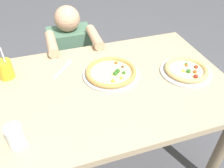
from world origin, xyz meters
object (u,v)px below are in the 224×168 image
at_px(water_cup_clear, 15,136).
at_px(fork, 63,68).
at_px(pizza_near, 186,70).
at_px(pizza_far, 111,72).
at_px(diner_seated, 73,63).
at_px(drink_cup_colored, 5,69).

bearing_deg(water_cup_clear, fork, 61.85).
relative_size(pizza_near, fork, 1.80).
bearing_deg(pizza_near, pizza_far, 164.95).
bearing_deg(diner_seated, drink_cup_colored, -132.99).
distance_m(drink_cup_colored, water_cup_clear, 0.52).
distance_m(pizza_far, diner_seated, 0.73).
bearing_deg(fork, pizza_near, -21.26).
bearing_deg(diner_seated, fork, -103.53).
relative_size(pizza_far, water_cup_clear, 3.00).
xyz_separation_m(pizza_near, drink_cup_colored, (-1.02, 0.29, 0.04)).
height_order(water_cup_clear, diner_seated, diner_seated).
bearing_deg(drink_cup_colored, diner_seated, 47.01).
height_order(pizza_near, drink_cup_colored, drink_cup_colored).
bearing_deg(diner_seated, water_cup_clear, -111.30).
relative_size(pizza_far, diner_seated, 0.35).
xyz_separation_m(water_cup_clear, diner_seated, (0.39, 0.99, -0.36)).
xyz_separation_m(pizza_far, drink_cup_colored, (-0.58, 0.17, 0.04)).
bearing_deg(water_cup_clear, drink_cup_colored, 96.08).
distance_m(pizza_near, fork, 0.75).
distance_m(pizza_near, diner_seated, 1.01).
distance_m(pizza_near, drink_cup_colored, 1.06).
distance_m(pizza_far, water_cup_clear, 0.64).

